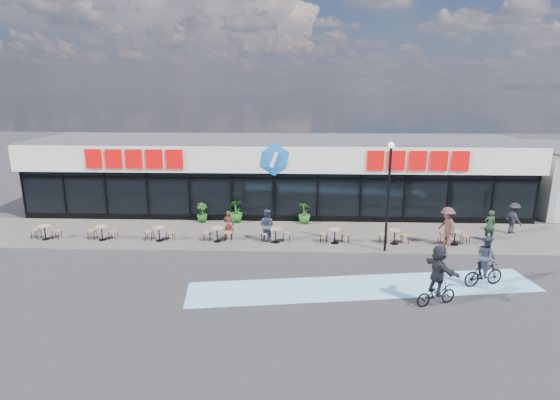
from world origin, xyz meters
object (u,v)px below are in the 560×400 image
Objects in this scene: lamp_post at (389,188)px; patron_right at (267,225)px; bistro_set_0 at (46,230)px; cyclist_a at (438,277)px; pedestrian_a at (447,227)px; patron_left at (229,225)px; pedestrian_b at (514,218)px; pedestrian_c at (490,225)px; potted_plant_mid at (236,211)px; potted_plant_left at (202,213)px; potted_plant_right at (305,213)px; cyclist_b at (485,265)px.

lamp_post reaches higher than patron_right.
cyclist_a is at bearing -19.05° from bistro_set_0.
lamp_post is 3.41× the size of bistro_set_0.
bistro_set_0 is at bearing -103.76° from pedestrian_a.
patron_left is 15.25m from pedestrian_b.
lamp_post reaches higher than pedestrian_c.
pedestrian_b is (15.18, -1.37, 0.16)m from potted_plant_mid.
cyclist_a reaches higher than bistro_set_0.
pedestrian_a reaches higher than pedestrian_b.
patron_right is at bearing 0.44° from bistro_set_0.
pedestrian_c is at bearing -9.45° from potted_plant_left.
pedestrian_b is 2.18m from pedestrian_c.
potted_plant_left is at bearing 156.24° from lamp_post.
lamp_post reaches higher than potted_plant_right.
patron_left is 10.95m from pedestrian_a.
pedestrian_b is (13.19, 1.82, -0.01)m from patron_right.
potted_plant_mid is 1.08× the size of potted_plant_right.
pedestrian_c is at bearing 109.58° from pedestrian_b.
patron_left is at bearing -54.88° from potted_plant_left.
potted_plant_right is 0.59× the size of cyclist_b.
potted_plant_left is 17.23m from pedestrian_b.
potted_plant_left is 0.67× the size of patron_right.
patron_left is at bearing -144.64° from potted_plant_right.
pedestrian_b is (4.24, 2.11, -0.15)m from pedestrian_a.
patron_right is 0.73× the size of cyclist_a.
potted_plant_mid reaches higher than bistro_set_0.
lamp_post is 4.21× the size of potted_plant_right.
patron_right reaches higher than potted_plant_left.
potted_plant_mid is at bearing -88.81° from patron_left.
patron_right reaches higher than bistro_set_0.
lamp_post reaches higher than cyclist_b.
bistro_set_0 is (-17.26, 1.08, -2.65)m from lamp_post.
cyclist_a is (4.65, -9.44, 0.36)m from potted_plant_right.
potted_plant_left is at bearing 179.71° from potted_plant_right.
patron_left reaches higher than potted_plant_left.
pedestrian_a is at bearing -0.57° from bistro_set_0.
lamp_post is 3.14× the size of pedestrian_b.
potted_plant_mid is at bearing 132.13° from cyclist_a.
pedestrian_c is at bearing 1.65° from bistro_set_0.
pedestrian_b reaches higher than potted_plant_mid.
cyclist_b reaches higher than pedestrian_b.
potted_plant_left is 14.23m from cyclist_a.
lamp_post is 10.97m from potted_plant_left.
pedestrian_a is at bearing 13.71° from pedestrian_c.
cyclist_a is 2.92m from cyclist_b.
lamp_post is 4.64× the size of potted_plant_left.
patron_left is 0.89× the size of patron_right.
lamp_post is at bearing -29.30° from potted_plant_mid.
bistro_set_0 is 0.73× the size of cyclist_b.
potted_plant_mid reaches higher than potted_plant_right.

